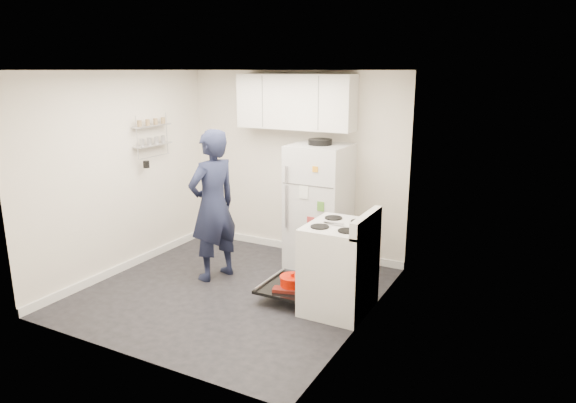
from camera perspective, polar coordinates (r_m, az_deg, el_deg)
The scene contains 7 objects.
room at distance 5.76m, azimuth -6.68°, elevation 1.34°, with size 3.21×3.21×2.51m.
electric_range at distance 5.50m, azimuth 5.57°, elevation -7.37°, with size 0.66×0.76×1.10m.
open_oven_door at distance 5.80m, azimuth 0.26°, elevation -9.14°, with size 0.55×0.70×0.22m.
refrigerator at distance 6.62m, azimuth 3.48°, elevation -0.46°, with size 0.72×0.74×1.66m.
upper_cabinets at distance 6.77m, azimuth 0.84°, elevation 11.02°, with size 1.60×0.33×0.70m, color silver.
wall_shelf_rack at distance 6.96m, azimuth -14.88°, elevation 7.13°, with size 0.14×0.60×0.61m.
person at distance 6.23m, azimuth -8.33°, elevation -0.45°, with size 0.67×0.44×1.84m, color #171C35.
Camera 1 is at (3.16, -4.59, 2.51)m, focal length 32.00 mm.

